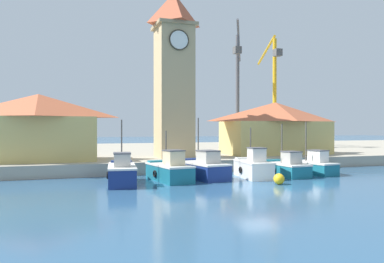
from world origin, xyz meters
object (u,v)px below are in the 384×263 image
mooring_buoy (279,179)px  port_crane_near (238,102)px  fishing_boat_left_outer (169,170)px  port_crane_far (274,104)px  fishing_boat_left_inner (203,168)px  clock_tower (174,71)px  warehouse_right (275,128)px  fishing_boat_far_left (122,173)px  fishing_boat_mid_left (253,167)px  fishing_boat_center (286,167)px  warehouse_left (38,127)px  fishing_boat_mid_right (311,166)px

mooring_buoy → port_crane_near: bearing=69.8°
fishing_boat_left_outer → port_crane_far: bearing=45.3°
fishing_boat_left_inner → mooring_buoy: fishing_boat_left_inner is taller
clock_tower → warehouse_right: 12.96m
fishing_boat_left_outer → clock_tower: bearing=72.0°
port_crane_far → fishing_boat_far_left: bearing=-138.4°
fishing_boat_mid_left → fishing_boat_center: bearing=1.1°
fishing_boat_center → warehouse_left: 20.85m
fishing_boat_left_inner → port_crane_far: port_crane_far is taller
fishing_boat_mid_right → port_crane_near: (4.54, 23.57, 7.01)m
fishing_boat_far_left → fishing_boat_left_outer: size_ratio=1.07×
mooring_buoy → fishing_boat_mid_right: bearing=36.8°
fishing_boat_far_left → fishing_boat_mid_left: (10.00, 0.10, 0.03)m
fishing_boat_left_outer → clock_tower: (2.69, 8.27, 8.49)m
warehouse_left → warehouse_right: warehouse_left is taller
port_crane_near → fishing_boat_left_inner: bearing=-121.1°
fishing_boat_left_inner → fishing_boat_left_outer: bearing=-168.5°
warehouse_left → fishing_boat_mid_right: bearing=-20.3°
fishing_boat_center → fishing_boat_left_outer: bearing=178.5°
fishing_boat_left_outer → mooring_buoy: bearing=-31.2°
fishing_boat_mid_left → port_crane_far: bearing=55.7°
fishing_boat_far_left → fishing_boat_mid_right: (15.74, 0.74, -0.10)m
fishing_boat_far_left → warehouse_left: bearing=123.7°
clock_tower → mooring_buoy: clock_tower is taller
fishing_boat_left_inner → fishing_boat_mid_left: (3.81, -0.87, 0.05)m
warehouse_left → fishing_boat_left_inner: bearing=-32.8°
fishing_boat_center → warehouse_right: bearing=63.1°
fishing_boat_far_left → fishing_boat_left_outer: bearing=6.7°
clock_tower → port_crane_near: bearing=47.9°
fishing_boat_far_left → warehouse_left: (-5.79, 8.70, 3.15)m
fishing_boat_mid_left → port_crane_near: 27.19m
fishing_boat_left_outer → fishing_boat_mid_right: fishing_boat_mid_right is taller
warehouse_right → port_crane_near: port_crane_near is taller
fishing_boat_left_inner → warehouse_left: bearing=147.2°
warehouse_left → mooring_buoy: size_ratio=13.01×
fishing_boat_far_left → clock_tower: clock_tower is taller
warehouse_right → clock_tower: bearing=-174.2°
fishing_boat_far_left → clock_tower: 13.60m
fishing_boat_mid_left → fishing_boat_center: 2.94m
fishing_boat_left_inner → fishing_boat_mid_right: bearing=-1.4°
fishing_boat_center → mooring_buoy: fishing_boat_center is taller
fishing_boat_left_outer → port_crane_near: 30.04m
fishing_boat_mid_right → port_crane_far: (9.40, 21.58, 6.62)m
fishing_boat_far_left → mooring_buoy: fishing_boat_far_left is taller
warehouse_right → fishing_boat_mid_left: bearing=-128.8°
warehouse_right → fishing_boat_far_left: bearing=-151.1°
fishing_boat_mid_right → fishing_boat_left_outer: bearing=-178.5°
fishing_boat_far_left → fishing_boat_left_outer: 3.48m
port_crane_near → fishing_boat_center: bearing=-106.9°
warehouse_left → mooring_buoy: bearing=-37.8°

